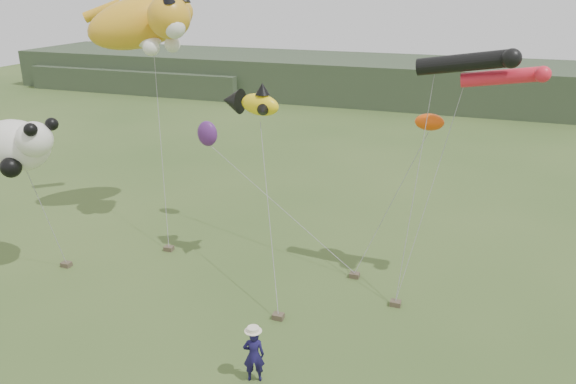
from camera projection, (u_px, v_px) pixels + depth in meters
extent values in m
plane|color=#385123|center=(236.00, 371.00, 17.39)|extent=(120.00, 120.00, 0.00)
cube|color=#2D3D28|center=(420.00, 82.00, 56.46)|extent=(90.00, 12.00, 4.00)
cube|color=#2D3D28|center=(147.00, 78.00, 63.42)|extent=(25.00, 8.00, 2.50)
imported|color=#171143|center=(254.00, 355.00, 16.70)|extent=(0.75, 0.62, 1.76)
cube|color=brown|center=(169.00, 248.00, 25.19)|extent=(0.39, 0.31, 0.20)
cube|color=brown|center=(278.00, 316.00, 20.06)|extent=(0.39, 0.31, 0.20)
cube|color=brown|center=(395.00, 303.00, 20.88)|extent=(0.39, 0.31, 0.20)
cube|color=brown|center=(66.00, 264.00, 23.76)|extent=(0.39, 0.31, 0.20)
cube|color=brown|center=(355.00, 275.00, 22.88)|extent=(0.39, 0.31, 0.20)
ellipsoid|color=gold|center=(142.00, 22.00, 25.68)|extent=(5.47, 5.25, 3.28)
sphere|color=gold|center=(169.00, 17.00, 24.02)|extent=(1.85, 1.85, 1.85)
sphere|color=white|center=(174.00, 28.00, 23.76)|extent=(0.93, 0.93, 0.93)
ellipsoid|color=white|center=(143.00, 41.00, 25.63)|extent=(1.81, 0.91, 0.57)
sphere|color=white|center=(151.00, 47.00, 24.10)|extent=(0.72, 0.72, 0.72)
sphere|color=white|center=(172.00, 44.00, 25.31)|extent=(0.72, 0.72, 0.72)
cylinder|color=gold|center=(103.00, 11.00, 27.10)|extent=(1.92, 1.41, 1.12)
ellipsoid|color=yellow|center=(260.00, 105.00, 21.43)|extent=(1.67, 0.79, 0.96)
cone|color=black|center=(232.00, 101.00, 22.15)|extent=(0.85, 1.06, 1.00)
cone|color=black|center=(262.00, 89.00, 21.18)|extent=(0.56, 0.56, 0.45)
cone|color=black|center=(263.00, 111.00, 20.87)|extent=(0.59, 0.62, 0.45)
cone|color=black|center=(273.00, 105.00, 21.86)|extent=(0.59, 0.62, 0.45)
cylinder|color=black|center=(465.00, 63.00, 19.31)|extent=(3.36, 0.96, 1.11)
sphere|color=black|center=(512.00, 58.00, 18.30)|extent=(0.65, 0.65, 0.65)
cylinder|color=red|center=(502.00, 77.00, 19.35)|extent=(2.78, 0.53, 0.88)
sphere|color=red|center=(543.00, 74.00, 18.50)|extent=(0.55, 0.55, 0.55)
ellipsoid|color=white|center=(15.00, 145.00, 21.79)|extent=(3.03, 2.02, 2.02)
sphere|color=white|center=(34.00, 139.00, 20.92)|extent=(1.35, 1.35, 1.35)
sphere|color=black|center=(31.00, 130.00, 20.24)|extent=(0.49, 0.49, 0.49)
sphere|color=black|center=(52.00, 124.00, 21.05)|extent=(0.49, 0.49, 0.49)
sphere|color=black|center=(11.00, 167.00, 21.02)|extent=(0.79, 0.79, 0.79)
sphere|color=black|center=(5.00, 152.00, 22.52)|extent=(0.79, 0.79, 0.79)
ellipsoid|color=#E94B08|center=(429.00, 122.00, 21.12)|extent=(1.09, 0.64, 0.64)
ellipsoid|color=#55226D|center=(207.00, 134.00, 26.75)|extent=(1.01, 0.67, 1.23)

